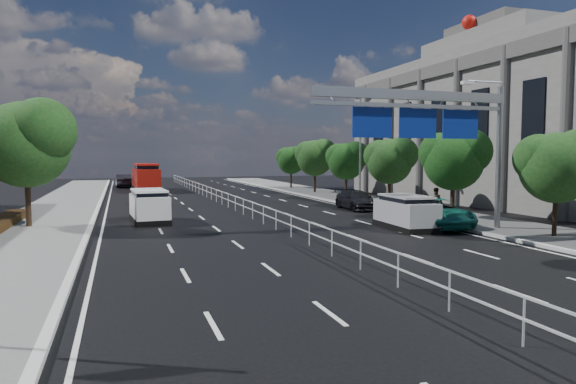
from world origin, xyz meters
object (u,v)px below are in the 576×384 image
overhead_gantry (433,117)px  silver_minivan (406,212)px  white_minivan (149,206)px  near_car_silver (146,196)px  near_car_dark (123,181)px  red_bus (146,177)px  parked_car_dark (356,200)px  pedestrian_b (435,202)px  parked_car_teal (435,213)px

overhead_gantry → silver_minivan: overhead_gantry is taller
white_minivan → near_car_silver: size_ratio=1.06×
near_car_dark → silver_minivan: (13.56, -41.46, 0.08)m
near_car_silver → near_car_dark: near_car_dark is taller
red_bus → near_car_silver: red_bus is taller
parked_car_dark → red_bus: bearing=120.3°
near_car_silver → silver_minivan: bearing=125.7°
silver_minivan → pedestrian_b: size_ratio=2.54×
near_car_silver → parked_car_teal: (13.91, -17.45, 0.05)m
white_minivan → pedestrian_b: white_minivan is taller
silver_minivan → parked_car_dark: (1.80, 9.49, -0.19)m
silver_minivan → pedestrian_b: bearing=43.7°
overhead_gantry → red_bus: bearing=107.8°
overhead_gantry → white_minivan: bearing=145.1°
parked_car_teal → near_car_silver: bearing=136.3°
parked_car_teal → red_bus: bearing=118.9°
white_minivan → near_car_dark: bearing=88.1°
red_bus → silver_minivan: red_bus is taller
overhead_gantry → near_car_silver: overhead_gantry is taller
overhead_gantry → red_bus: (-11.55, 35.91, -4.08)m
white_minivan → parked_car_dark: white_minivan is taller
red_bus → parked_car_dark: red_bus is taller
white_minivan → red_bus: bearing=83.8°
silver_minivan → overhead_gantry: bearing=-79.7°
red_bus → overhead_gantry: bearing=-73.6°
parked_car_teal → near_car_dark: bearing=118.1°
parked_car_dark → near_car_dark: bearing=117.8°
red_bus → near_car_silver: bearing=-94.2°
overhead_gantry → silver_minivan: (-0.24, 1.90, -4.75)m
overhead_gantry → near_car_silver: size_ratio=2.46×
overhead_gantry → parked_car_dark: overhead_gantry is taller
red_bus → near_car_silver: 16.55m
silver_minivan → pedestrian_b: (4.24, 3.62, 0.13)m
parked_car_teal → overhead_gantry: bearing=-120.9°
silver_minivan → parked_car_dark: 9.66m
overhead_gantry → parked_car_dark: 12.52m
near_car_silver → parked_car_dark: (13.91, -8.00, -0.05)m
near_car_dark → parked_car_dark: (15.36, -31.97, -0.12)m
red_bus → pedestrian_b: size_ratio=5.84×
silver_minivan → near_car_silver: bearing=127.8°
near_car_dark → silver_minivan: 43.62m
silver_minivan → red_bus: bearing=111.5°
near_car_silver → white_minivan: bearing=89.3°
red_bus → silver_minivan: (11.31, -34.00, -0.67)m
white_minivan → near_car_silver: bearing=84.5°
near_car_dark → red_bus: bearing=104.1°
pedestrian_b → white_minivan: bearing=5.7°
white_minivan → silver_minivan: size_ratio=1.03×
overhead_gantry → silver_minivan: 5.12m
parked_car_dark → pedestrian_b: 6.36m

